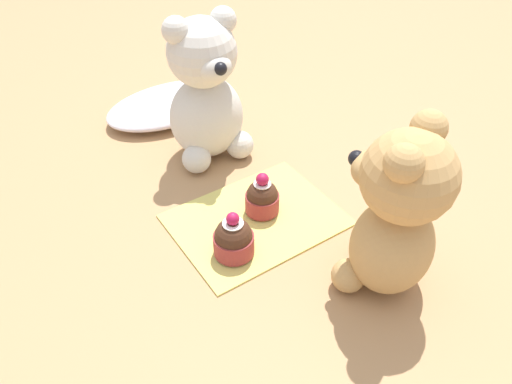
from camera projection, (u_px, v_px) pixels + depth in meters
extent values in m
plane|color=tan|center=(256.00, 220.00, 0.75)|extent=(4.00, 4.00, 0.00)
cube|color=#E0D166|center=(256.00, 219.00, 0.75)|extent=(0.24, 0.18, 0.01)
ellipsoid|color=silver|center=(171.00, 104.00, 0.97)|extent=(0.26, 0.15, 0.04)
ellipsoid|color=silver|center=(207.00, 117.00, 0.84)|extent=(0.13, 0.12, 0.14)
sphere|color=silver|center=(202.00, 52.00, 0.76)|extent=(0.11, 0.11, 0.11)
ellipsoid|color=silver|center=(215.00, 67.00, 0.74)|extent=(0.06, 0.05, 0.04)
sphere|color=black|center=(220.00, 69.00, 0.72)|extent=(0.02, 0.02, 0.02)
sphere|color=silver|center=(176.00, 30.00, 0.72)|extent=(0.04, 0.04, 0.04)
sphere|color=silver|center=(223.00, 20.00, 0.75)|extent=(0.04, 0.04, 0.04)
sphere|color=silver|center=(197.00, 159.00, 0.83)|extent=(0.05, 0.05, 0.05)
sphere|color=silver|center=(240.00, 145.00, 0.86)|extent=(0.05, 0.05, 0.05)
ellipsoid|color=tan|center=(391.00, 245.00, 0.62)|extent=(0.15, 0.14, 0.13)
sphere|color=tan|center=(409.00, 177.00, 0.55)|extent=(0.11, 0.11, 0.11)
ellipsoid|color=tan|center=(372.00, 169.00, 0.57)|extent=(0.07, 0.06, 0.04)
sphere|color=black|center=(357.00, 159.00, 0.57)|extent=(0.02, 0.02, 0.02)
sphere|color=tan|center=(429.00, 128.00, 0.55)|extent=(0.04, 0.04, 0.04)
sphere|color=tan|center=(404.00, 163.00, 0.50)|extent=(0.04, 0.04, 0.04)
sphere|color=tan|center=(371.00, 240.00, 0.69)|extent=(0.04, 0.04, 0.04)
sphere|color=tan|center=(348.00, 276.00, 0.64)|extent=(0.04, 0.04, 0.04)
cylinder|color=#993333|center=(262.00, 203.00, 0.75)|extent=(0.05, 0.05, 0.03)
sphere|color=#472819|center=(262.00, 195.00, 0.74)|extent=(0.05, 0.05, 0.05)
cylinder|color=white|center=(262.00, 184.00, 0.72)|extent=(0.03, 0.03, 0.00)
sphere|color=#B71947|center=(262.00, 179.00, 0.72)|extent=(0.02, 0.02, 0.02)
cylinder|color=#993333|center=(234.00, 244.00, 0.68)|extent=(0.06, 0.06, 0.03)
sphere|color=#472819|center=(233.00, 236.00, 0.67)|extent=(0.05, 0.05, 0.05)
cylinder|color=white|center=(233.00, 223.00, 0.66)|extent=(0.03, 0.03, 0.00)
sphere|color=#B71947|center=(233.00, 219.00, 0.65)|extent=(0.02, 0.02, 0.02)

